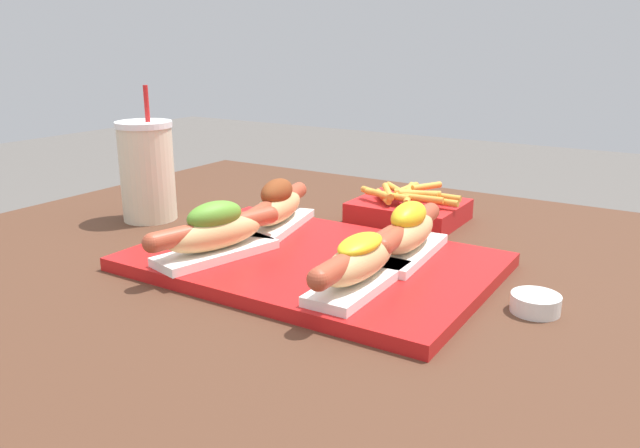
{
  "coord_description": "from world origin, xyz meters",
  "views": [
    {
      "loc": [
        0.41,
        -0.72,
        1.06
      ],
      "look_at": [
        -0.03,
        -0.03,
        0.82
      ],
      "focal_mm": 35.0,
      "sensor_mm": 36.0,
      "label": 1
    }
  ],
  "objects_px": {
    "serving_tray": "(312,262)",
    "hot_dog_1": "(360,261)",
    "sauce_bowl": "(536,302)",
    "drink_cup": "(147,171)",
    "hot_dog_3": "(408,232)",
    "hot_dog_0": "(216,232)",
    "fries_basket": "(409,209)",
    "hot_dog_2": "(277,207)"
  },
  "relations": [
    {
      "from": "sauce_bowl",
      "to": "drink_cup",
      "type": "bearing_deg",
      "value": 176.49
    },
    {
      "from": "sauce_bowl",
      "to": "hot_dog_3",
      "type": "bearing_deg",
      "value": 164.59
    },
    {
      "from": "serving_tray",
      "to": "drink_cup",
      "type": "relative_size",
      "value": 2.07
    },
    {
      "from": "hot_dog_0",
      "to": "sauce_bowl",
      "type": "distance_m",
      "value": 0.41
    },
    {
      "from": "hot_dog_3",
      "to": "fries_basket",
      "type": "xyz_separation_m",
      "value": [
        -0.1,
        0.22,
        -0.03
      ]
    },
    {
      "from": "serving_tray",
      "to": "hot_dog_1",
      "type": "xyz_separation_m",
      "value": [
        0.11,
        -0.07,
        0.04
      ]
    },
    {
      "from": "serving_tray",
      "to": "hot_dog_2",
      "type": "distance_m",
      "value": 0.15
    },
    {
      "from": "serving_tray",
      "to": "drink_cup",
      "type": "distance_m",
      "value": 0.38
    },
    {
      "from": "hot_dog_3",
      "to": "sauce_bowl",
      "type": "distance_m",
      "value": 0.2
    },
    {
      "from": "hot_dog_0",
      "to": "hot_dog_1",
      "type": "relative_size",
      "value": 0.97
    },
    {
      "from": "serving_tray",
      "to": "drink_cup",
      "type": "xyz_separation_m",
      "value": [
        -0.37,
        0.06,
        0.08
      ]
    },
    {
      "from": "hot_dog_2",
      "to": "sauce_bowl",
      "type": "xyz_separation_m",
      "value": [
        0.41,
        -0.06,
        -0.04
      ]
    },
    {
      "from": "hot_dog_3",
      "to": "sauce_bowl",
      "type": "relative_size",
      "value": 3.78
    },
    {
      "from": "hot_dog_1",
      "to": "serving_tray",
      "type": "bearing_deg",
      "value": 149.12
    },
    {
      "from": "hot_dog_3",
      "to": "drink_cup",
      "type": "height_order",
      "value": "drink_cup"
    },
    {
      "from": "hot_dog_2",
      "to": "hot_dog_3",
      "type": "bearing_deg",
      "value": -3.34
    },
    {
      "from": "hot_dog_3",
      "to": "drink_cup",
      "type": "relative_size",
      "value": 0.93
    },
    {
      "from": "hot_dog_2",
      "to": "fries_basket",
      "type": "distance_m",
      "value": 0.24
    },
    {
      "from": "hot_dog_1",
      "to": "hot_dog_3",
      "type": "bearing_deg",
      "value": 88.91
    },
    {
      "from": "serving_tray",
      "to": "hot_dog_3",
      "type": "relative_size",
      "value": 2.23
    },
    {
      "from": "hot_dog_1",
      "to": "hot_dog_3",
      "type": "height_order",
      "value": "hot_dog_3"
    },
    {
      "from": "hot_dog_0",
      "to": "hot_dog_2",
      "type": "xyz_separation_m",
      "value": [
        -0.01,
        0.15,
        0.0
      ]
    },
    {
      "from": "hot_dog_2",
      "to": "drink_cup",
      "type": "height_order",
      "value": "drink_cup"
    },
    {
      "from": "hot_dog_0",
      "to": "hot_dog_1",
      "type": "height_order",
      "value": "hot_dog_0"
    },
    {
      "from": "hot_dog_2",
      "to": "drink_cup",
      "type": "distance_m",
      "value": 0.26
    },
    {
      "from": "hot_dog_1",
      "to": "drink_cup",
      "type": "bearing_deg",
      "value": 165.92
    },
    {
      "from": "serving_tray",
      "to": "drink_cup",
      "type": "height_order",
      "value": "drink_cup"
    },
    {
      "from": "hot_dog_1",
      "to": "drink_cup",
      "type": "xyz_separation_m",
      "value": [
        -0.48,
        0.12,
        0.04
      ]
    },
    {
      "from": "serving_tray",
      "to": "hot_dog_3",
      "type": "height_order",
      "value": "hot_dog_3"
    },
    {
      "from": "drink_cup",
      "to": "fries_basket",
      "type": "distance_m",
      "value": 0.45
    },
    {
      "from": "hot_dog_1",
      "to": "drink_cup",
      "type": "relative_size",
      "value": 0.93
    },
    {
      "from": "drink_cup",
      "to": "hot_dog_2",
      "type": "bearing_deg",
      "value": 5.11
    },
    {
      "from": "serving_tray",
      "to": "sauce_bowl",
      "type": "xyz_separation_m",
      "value": [
        0.3,
        0.01,
        0.0
      ]
    },
    {
      "from": "hot_dog_0",
      "to": "hot_dog_3",
      "type": "height_order",
      "value": "hot_dog_0"
    },
    {
      "from": "hot_dog_1",
      "to": "hot_dog_2",
      "type": "relative_size",
      "value": 1.02
    },
    {
      "from": "sauce_bowl",
      "to": "drink_cup",
      "type": "height_order",
      "value": "drink_cup"
    },
    {
      "from": "drink_cup",
      "to": "fries_basket",
      "type": "relative_size",
      "value": 1.26
    },
    {
      "from": "hot_dog_0",
      "to": "hot_dog_3",
      "type": "bearing_deg",
      "value": 32.43
    },
    {
      "from": "sauce_bowl",
      "to": "hot_dog_2",
      "type": "bearing_deg",
      "value": 171.15
    },
    {
      "from": "hot_dog_3",
      "to": "fries_basket",
      "type": "height_order",
      "value": "hot_dog_3"
    },
    {
      "from": "fries_basket",
      "to": "hot_dog_3",
      "type": "bearing_deg",
      "value": -66.09
    },
    {
      "from": "hot_dog_0",
      "to": "hot_dog_1",
      "type": "xyz_separation_m",
      "value": [
        0.22,
        0.01,
        -0.0
      ]
    }
  ]
}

